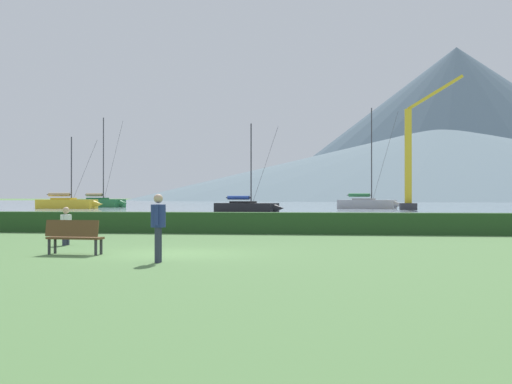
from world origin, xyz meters
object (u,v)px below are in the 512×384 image
at_px(sailboat_slip_0, 101,202).
at_px(sailboat_slip_6, 68,203).
at_px(person_seated_viewer, 66,224).
at_px(person_standing_walker, 158,222).
at_px(dock_crane, 410,165).
at_px(sailboat_slip_5, 368,203).
at_px(park_bench_near_path, 74,235).
at_px(sailboat_slip_1, 247,207).

distance_m(sailboat_slip_0, sailboat_slip_6, 12.37).
bearing_deg(sailboat_slip_6, sailboat_slip_0, 93.13).
bearing_deg(person_seated_viewer, person_standing_walker, -41.48).
bearing_deg(dock_crane, sailboat_slip_6, 178.77).
bearing_deg(sailboat_slip_0, person_seated_viewer, -50.99).
bearing_deg(person_standing_walker, sailboat_slip_5, 80.48).
height_order(park_bench_near_path, person_standing_walker, person_standing_walker).
relative_size(sailboat_slip_6, park_bench_near_path, 5.96).
relative_size(sailboat_slip_1, sailboat_slip_5, 0.66).
bearing_deg(sailboat_slip_5, sailboat_slip_0, -175.16).
height_order(sailboat_slip_1, person_seated_viewer, sailboat_slip_1).
relative_size(sailboat_slip_5, sailboat_slip_6, 1.39).
height_order(sailboat_slip_5, sailboat_slip_6, sailboat_slip_5).
xyz_separation_m(sailboat_slip_6, person_seated_viewer, (27.70, -66.17, -0.04)).
bearing_deg(sailboat_slip_1, sailboat_slip_0, 147.52).
bearing_deg(sailboat_slip_1, park_bench_near_path, -68.89).
bearing_deg(sailboat_slip_1, sailboat_slip_6, 160.90).
bearing_deg(park_bench_near_path, sailboat_slip_1, 97.97).
relative_size(sailboat_slip_5, person_standing_walker, 7.94).
relative_size(sailboat_slip_5, person_seated_viewer, 10.48).
height_order(person_seated_viewer, person_standing_walker, person_standing_walker).
bearing_deg(person_seated_viewer, sailboat_slip_0, 117.64).
distance_m(sailboat_slip_1, sailboat_slip_5, 27.78).
height_order(park_bench_near_path, person_seated_viewer, person_seated_viewer).
height_order(sailboat_slip_1, dock_crane, dock_crane).
distance_m(sailboat_slip_5, sailboat_slip_6, 39.26).
bearing_deg(dock_crane, person_seated_viewer, -104.04).
distance_m(sailboat_slip_5, person_standing_walker, 76.48).
bearing_deg(person_seated_viewer, sailboat_slip_6, 120.89).
distance_m(sailboat_slip_0, person_seated_viewer, 83.30).
relative_size(sailboat_slip_0, sailboat_slip_1, 1.53).
height_order(sailboat_slip_1, sailboat_slip_5, sailboat_slip_5).
bearing_deg(sailboat_slip_6, sailboat_slip_5, 9.55).
xyz_separation_m(sailboat_slip_1, dock_crane, (17.14, 19.48, 4.87)).
xyz_separation_m(sailboat_slip_5, park_bench_near_path, (-9.59, -74.26, -0.20)).
height_order(sailboat_slip_6, person_standing_walker, sailboat_slip_6).
xyz_separation_m(sailboat_slip_0, sailboat_slip_1, (26.91, -32.79, -0.17)).
bearing_deg(park_bench_near_path, sailboat_slip_5, 87.65).
bearing_deg(park_bench_near_path, sailboat_slip_0, 114.76).
bearing_deg(sailboat_slip_5, dock_crane, -31.60).
xyz_separation_m(sailboat_slip_6, person_standing_walker, (32.33, -71.63, 0.25)).
height_order(sailboat_slip_6, person_seated_viewer, sailboat_slip_6).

